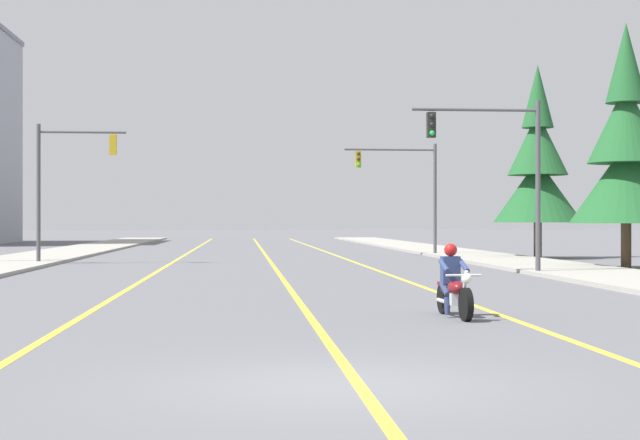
# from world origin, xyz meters

# --- Properties ---
(ground_plane) EXTENTS (400.00, 400.00, 0.00)m
(ground_plane) POSITION_xyz_m (0.00, 0.00, 0.00)
(ground_plane) COLOR #5B5B60
(lane_stripe_center) EXTENTS (0.16, 100.00, 0.01)m
(lane_stripe_center) POSITION_xyz_m (0.30, 45.00, 0.00)
(lane_stripe_center) COLOR yellow
(lane_stripe_center) RESTS_ON ground
(lane_stripe_left) EXTENTS (0.16, 100.00, 0.01)m
(lane_stripe_left) POSITION_xyz_m (-4.23, 45.00, 0.00)
(lane_stripe_left) COLOR yellow
(lane_stripe_left) RESTS_ON ground
(lane_stripe_right) EXTENTS (0.16, 100.00, 0.01)m
(lane_stripe_right) POSITION_xyz_m (4.18, 45.00, 0.00)
(lane_stripe_right) COLOR yellow
(lane_stripe_right) RESTS_ON ground
(sidewalk_kerb_right) EXTENTS (4.40, 110.00, 0.14)m
(sidewalk_kerb_right) POSITION_xyz_m (11.29, 40.00, 0.07)
(sidewalk_kerb_right) COLOR #9E998E
(sidewalk_kerb_right) RESTS_ON ground
(sidewalk_kerb_left) EXTENTS (4.40, 110.00, 0.14)m
(sidewalk_kerb_left) POSITION_xyz_m (-11.29, 40.00, 0.07)
(sidewalk_kerb_left) COLOR #9E998E
(sidewalk_kerb_left) RESTS_ON ground
(motorcycle_with_rider) EXTENTS (0.70, 2.19, 1.46)m
(motorcycle_with_rider) POSITION_xyz_m (3.14, 7.78, 0.59)
(motorcycle_with_rider) COLOR black
(motorcycle_with_rider) RESTS_ON ground
(traffic_signal_near_right) EXTENTS (4.63, 0.37, 6.20)m
(traffic_signal_near_right) POSITION_xyz_m (8.17, 22.73, 4.08)
(traffic_signal_near_right) COLOR #47474C
(traffic_signal_near_right) RESTS_ON ground
(traffic_signal_near_left) EXTENTS (3.91, 0.37, 6.20)m
(traffic_signal_near_left) POSITION_xyz_m (-8.91, 32.69, 4.04)
(traffic_signal_near_left) COLOR #47474C
(traffic_signal_near_left) RESTS_ON ground
(traffic_signal_mid_right) EXTENTS (5.15, 0.45, 6.20)m
(traffic_signal_mid_right) POSITION_xyz_m (8.17, 42.11, 4.11)
(traffic_signal_mid_right) COLOR #47474C
(traffic_signal_mid_right) RESTS_ON ground
(conifer_tree_right_verge_near) EXTENTS (4.46, 4.46, 9.81)m
(conifer_tree_right_verge_near) POSITION_xyz_m (14.21, 26.48, 4.50)
(conifer_tree_right_verge_near) COLOR #4C3828
(conifer_tree_right_verge_near) RESTS_ON ground
(conifer_tree_right_verge_far) EXTENTS (4.51, 4.51, 9.92)m
(conifer_tree_right_verge_far) POSITION_xyz_m (14.06, 37.63, 4.55)
(conifer_tree_right_verge_far) COLOR #4C3828
(conifer_tree_right_verge_far) RESTS_ON ground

